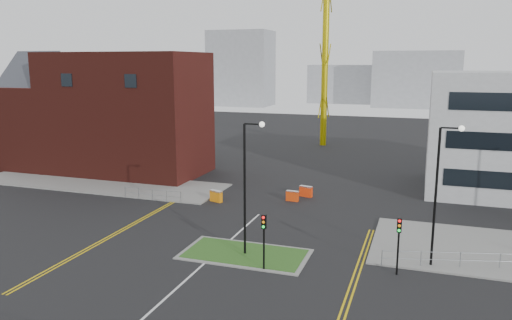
# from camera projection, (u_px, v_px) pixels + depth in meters

# --- Properties ---
(ground) EXTENTS (200.00, 200.00, 0.00)m
(ground) POSITION_uv_depth(u_px,v_px,m) (160.00, 303.00, 27.22)
(ground) COLOR black
(ground) RESTS_ON ground
(pavement_left) EXTENTS (28.00, 8.00, 0.12)m
(pavement_left) POSITION_uv_depth(u_px,v_px,m) (99.00, 183.00, 53.97)
(pavement_left) COLOR slate
(pavement_left) RESTS_ON ground
(island_kerb) EXTENTS (8.60, 4.60, 0.08)m
(island_kerb) POSITION_uv_depth(u_px,v_px,m) (245.00, 254.00, 34.02)
(island_kerb) COLOR slate
(island_kerb) RESTS_ON ground
(grass_island) EXTENTS (8.00, 4.00, 0.12)m
(grass_island) POSITION_uv_depth(u_px,v_px,m) (245.00, 254.00, 34.01)
(grass_island) COLOR #28521B
(grass_island) RESTS_ON ground
(brick_building) EXTENTS (24.20, 10.07, 14.24)m
(brick_building) POSITION_uv_depth(u_px,v_px,m) (105.00, 114.00, 59.17)
(brick_building) COLOR #4F1913
(brick_building) RESTS_ON ground
(streetlamp_island) EXTENTS (1.46, 0.36, 9.18)m
(streetlamp_island) POSITION_uv_depth(u_px,v_px,m) (248.00, 178.00, 32.91)
(streetlamp_island) COLOR black
(streetlamp_island) RESTS_ON ground
(streetlamp_right_near) EXTENTS (1.46, 0.36, 9.18)m
(streetlamp_right_near) POSITION_uv_depth(u_px,v_px,m) (440.00, 185.00, 30.97)
(streetlamp_right_near) COLOR black
(streetlamp_right_near) RESTS_ON ground
(traffic_light_island) EXTENTS (0.28, 0.33, 3.65)m
(traffic_light_island) POSITION_uv_depth(u_px,v_px,m) (264.00, 231.00, 31.02)
(traffic_light_island) COLOR black
(traffic_light_island) RESTS_ON ground
(traffic_light_right) EXTENTS (0.28, 0.33, 3.65)m
(traffic_light_right) POSITION_uv_depth(u_px,v_px,m) (399.00, 235.00, 30.35)
(traffic_light_right) COLOR black
(traffic_light_right) RESTS_ON ground
(railing_left) EXTENTS (6.05, 0.05, 1.10)m
(railing_left) POSITION_uv_depth(u_px,v_px,m) (152.00, 193.00, 47.28)
(railing_left) COLOR gray
(railing_left) RESTS_ON ground
(centre_line) EXTENTS (0.15, 30.00, 0.01)m
(centre_line) POSITION_uv_depth(u_px,v_px,m) (178.00, 287.00, 29.08)
(centre_line) COLOR silver
(centre_line) RESTS_ON ground
(yellow_left_a) EXTENTS (0.12, 24.00, 0.01)m
(yellow_left_a) POSITION_uv_depth(u_px,v_px,m) (123.00, 229.00, 39.36)
(yellow_left_a) COLOR gold
(yellow_left_a) RESTS_ON ground
(yellow_left_b) EXTENTS (0.12, 24.00, 0.01)m
(yellow_left_b) POSITION_uv_depth(u_px,v_px,m) (126.00, 229.00, 39.26)
(yellow_left_b) COLOR gold
(yellow_left_b) RESTS_ON ground
(yellow_right_a) EXTENTS (0.12, 20.00, 0.01)m
(yellow_right_a) POSITION_uv_depth(u_px,v_px,m) (351.00, 282.00, 29.80)
(yellow_right_a) COLOR gold
(yellow_right_a) RESTS_ON ground
(yellow_right_b) EXTENTS (0.12, 20.00, 0.01)m
(yellow_right_b) POSITION_uv_depth(u_px,v_px,m) (356.00, 283.00, 29.70)
(yellow_right_b) COLOR gold
(yellow_right_b) RESTS_ON ground
(skyline_a) EXTENTS (18.00, 12.00, 22.00)m
(skyline_a) POSITION_uv_depth(u_px,v_px,m) (241.00, 68.00, 149.20)
(skyline_a) COLOR gray
(skyline_a) RESTS_ON ground
(skyline_b) EXTENTS (24.00, 12.00, 16.00)m
(skyline_b) POSITION_uv_depth(u_px,v_px,m) (416.00, 79.00, 143.27)
(skyline_b) COLOR gray
(skyline_b) RESTS_ON ground
(skyline_d) EXTENTS (30.00, 12.00, 12.00)m
(skyline_d) POSITION_uv_depth(u_px,v_px,m) (357.00, 84.00, 158.64)
(skyline_d) COLOR gray
(skyline_d) RESTS_ON ground
(barrier_left) EXTENTS (1.35, 0.85, 1.08)m
(barrier_left) POSITION_uv_depth(u_px,v_px,m) (216.00, 196.00, 46.84)
(barrier_left) COLOR orange
(barrier_left) RESTS_ON ground
(barrier_mid) EXTENTS (1.20, 0.48, 0.99)m
(barrier_mid) POSITION_uv_depth(u_px,v_px,m) (292.00, 195.00, 47.08)
(barrier_mid) COLOR #EB3F0D
(barrier_mid) RESTS_ON ground
(barrier_right) EXTENTS (1.32, 0.69, 1.06)m
(barrier_right) POSITION_uv_depth(u_px,v_px,m) (306.00, 191.00, 48.62)
(barrier_right) COLOR #FF3B0E
(barrier_right) RESTS_ON ground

